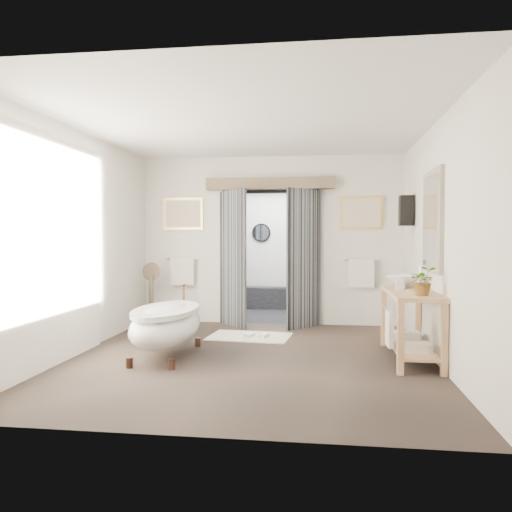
% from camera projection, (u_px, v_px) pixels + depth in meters
% --- Properties ---
extents(ground_plane, '(5.00, 5.00, 0.00)m').
position_uv_depth(ground_plane, '(250.00, 358.00, 6.23)').
color(ground_plane, '#45362C').
extents(room_shell, '(4.52, 5.02, 2.91)m').
position_uv_depth(room_shell, '(245.00, 208.00, 6.04)').
color(room_shell, silver).
rests_on(room_shell, ground_plane).
extents(shower_room, '(2.22, 2.01, 2.51)m').
position_uv_depth(shower_room, '(278.00, 267.00, 10.15)').
color(shower_room, black).
rests_on(shower_room, ground_plane).
extents(back_wall_dressing, '(3.82, 0.71, 2.52)m').
position_uv_depth(back_wall_dressing, '(269.00, 234.00, 8.46)').
color(back_wall_dressing, black).
rests_on(back_wall_dressing, ground_plane).
extents(clawfoot_tub, '(0.76, 1.71, 0.83)m').
position_uv_depth(clawfoot_tub, '(167.00, 324.00, 6.29)').
color(clawfoot_tub, '#41281C').
rests_on(clawfoot_tub, ground_plane).
extents(vanity, '(0.57, 1.60, 0.85)m').
position_uv_depth(vanity, '(409.00, 319.00, 6.13)').
color(vanity, tan).
rests_on(vanity, ground_plane).
extents(pedestal_mirror, '(0.32, 0.20, 1.07)m').
position_uv_depth(pedestal_mirror, '(152.00, 298.00, 8.57)').
color(pedestal_mirror, brown).
rests_on(pedestal_mirror, ground_plane).
extents(rug, '(1.27, 0.91, 0.01)m').
position_uv_depth(rug, '(250.00, 336.00, 7.52)').
color(rug, silver).
rests_on(rug, ground_plane).
extents(slippers, '(0.37, 0.26, 0.05)m').
position_uv_depth(slippers, '(257.00, 335.00, 7.45)').
color(slippers, silver).
rests_on(slippers, rug).
extents(basin, '(0.60, 0.60, 0.16)m').
position_uv_depth(basin, '(402.00, 281.00, 6.52)').
color(basin, white).
rests_on(basin, vanity).
extents(plant, '(0.33, 0.29, 0.33)m').
position_uv_depth(plant, '(423.00, 281.00, 5.58)').
color(plant, gray).
rests_on(plant, vanity).
extents(soap_bottle_a, '(0.10, 0.10, 0.20)m').
position_uv_depth(soap_bottle_a, '(400.00, 282.00, 6.18)').
color(soap_bottle_a, gray).
rests_on(soap_bottle_a, vanity).
extents(soap_bottle_b, '(0.14, 0.14, 0.17)m').
position_uv_depth(soap_bottle_b, '(402.00, 279.00, 6.82)').
color(soap_bottle_b, gray).
rests_on(soap_bottle_b, vanity).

